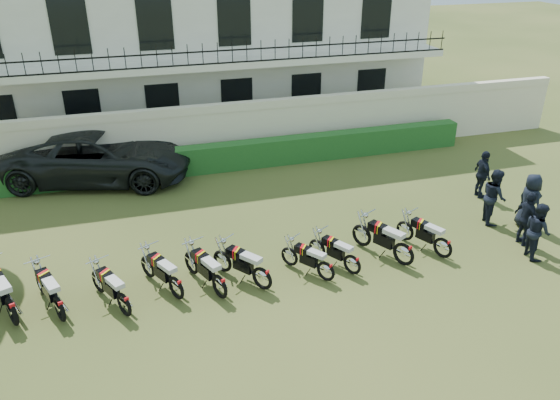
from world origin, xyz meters
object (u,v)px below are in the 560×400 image
at_px(motorcycle_6, 326,267).
at_px(motorcycle_7, 352,260).
at_px(motorcycle_1, 59,303).
at_px(motorcycle_2, 123,299).
at_px(suv, 98,156).
at_px(motorcycle_3, 176,283).
at_px(officer_2, 527,219).
at_px(motorcycle_8, 404,249).
at_px(officer_5, 482,174).
at_px(motorcycle_9, 443,243).
at_px(officer_4, 494,196).
at_px(officer_1, 537,230).
at_px(motorcycle_4, 219,281).
at_px(motorcycle_5, 262,273).
at_px(officer_3, 530,201).
at_px(motorcycle_0, 11,306).

height_order(motorcycle_6, motorcycle_7, motorcycle_7).
relative_size(motorcycle_1, motorcycle_2, 1.08).
relative_size(motorcycle_7, suv, 0.24).
bearing_deg(motorcycle_3, officer_2, -28.14).
height_order(motorcycle_2, motorcycle_8, motorcycle_8).
bearing_deg(officer_2, motorcycle_3, 87.74).
relative_size(motorcycle_1, officer_2, 1.14).
height_order(motorcycle_3, officer_5, officer_5).
relative_size(motorcycle_9, officer_4, 0.99).
relative_size(officer_1, officer_5, 0.98).
xyz_separation_m(motorcycle_8, suv, (-7.69, 8.19, 0.38)).
xyz_separation_m(motorcycle_4, officer_5, (9.43, 3.10, 0.32)).
relative_size(motorcycle_1, officer_1, 1.15).
height_order(motorcycle_8, officer_4, officer_4).
bearing_deg(motorcycle_5, motorcycle_1, 141.74).
relative_size(motorcycle_2, officer_2, 1.06).
xyz_separation_m(officer_1, officer_3, (0.94, 1.48, 0.05)).
relative_size(motorcycle_4, motorcycle_8, 1.00).
bearing_deg(motorcycle_8, motorcycle_3, 150.03).
bearing_deg(suv, officer_3, -105.99).
height_order(motorcycle_6, suv, suv).
height_order(motorcycle_8, officer_5, officer_5).
height_order(motorcycle_4, motorcycle_8, motorcycle_8).
bearing_deg(motorcycle_5, motorcycle_7, -36.92).
bearing_deg(motorcycle_4, officer_3, -16.30).
bearing_deg(motorcycle_2, motorcycle_9, -25.91).
distance_m(officer_2, officer_3, 1.15).
distance_m(motorcycle_3, officer_4, 9.80).
xyz_separation_m(motorcycle_0, motorcycle_8, (9.61, -0.30, -0.02)).
xyz_separation_m(officer_2, officer_4, (-0.06, 1.42, 0.06)).
xyz_separation_m(motorcycle_3, motorcycle_9, (7.16, -0.19, -0.01)).
bearing_deg(officer_3, motorcycle_5, 94.92).
distance_m(motorcycle_4, motorcycle_7, 3.48).
bearing_deg(motorcycle_2, motorcycle_7, -25.89).
relative_size(motorcycle_7, officer_4, 0.88).
height_order(motorcycle_1, motorcycle_9, motorcycle_1).
bearing_deg(motorcycle_6, motorcycle_3, 139.61).
xyz_separation_m(motorcycle_1, officer_4, (12.35, 1.32, 0.37)).
relative_size(motorcycle_9, suv, 0.27).
bearing_deg(motorcycle_8, motorcycle_7, 152.22).
height_order(motorcycle_6, motorcycle_9, motorcycle_9).
xyz_separation_m(motorcycle_0, officer_3, (14.19, 0.60, 0.32)).
bearing_deg(officer_3, officer_5, 1.58).
bearing_deg(motorcycle_5, motorcycle_0, 140.49).
distance_m(motorcycle_2, motorcycle_4, 2.24).
bearing_deg(motorcycle_4, motorcycle_0, 154.04).
bearing_deg(officer_5, motorcycle_1, 111.57).
relative_size(motorcycle_1, motorcycle_3, 1.08).
relative_size(officer_2, officer_3, 0.94).
bearing_deg(officer_2, motorcycle_0, 87.73).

